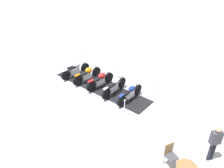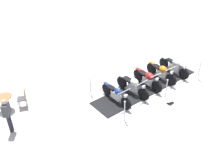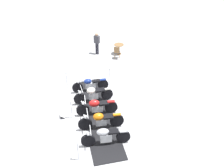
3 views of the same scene
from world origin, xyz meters
TOP-DOWN VIEW (x-y plane):
  - ground_plane at (0.00, 0.00)m, footprint 80.00×80.00m
  - display_platform at (0.00, 0.00)m, footprint 6.72×2.49m
  - motorcycle_navy at (-2.16, 0.32)m, footprint 0.79×2.10m
  - motorcycle_cream at (-1.08, 0.14)m, footprint 0.76×2.18m
  - motorcycle_maroon at (-0.01, -0.03)m, footprint 0.79×2.10m
  - motorcycle_copper at (1.07, -0.21)m, footprint 0.81×2.18m
  - motorcycle_chrome at (2.15, -0.38)m, footprint 0.80×2.18m
  - stanchion_left_front at (-2.55, 1.73)m, footprint 0.31×0.31m
  - stanchion_right_front at (-2.96, -0.84)m, footprint 0.32×0.32m
  - stanchion_right_rear at (2.55, -1.73)m, footprint 0.31×0.31m
  - stanchion_right_mid at (-0.21, -1.28)m, footprint 0.28×0.28m
  - info_placard at (-0.46, -1.72)m, footprint 0.39×0.27m
  - cafe_table at (-6.04, 3.85)m, footprint 0.72×0.72m
  - cafe_chair_near_table at (-5.35, 3.40)m, footprint 0.55×0.55m
  - bystander_person at (-6.65, 2.36)m, footprint 0.44×0.43m

SIDE VIEW (x-z plane):
  - ground_plane at x=0.00m, z-range 0.00..0.00m
  - display_platform at x=0.00m, z-range 0.00..0.04m
  - info_placard at x=-0.46m, z-range -0.04..0.16m
  - stanchion_left_front at x=-2.55m, z-range -0.17..0.85m
  - stanchion_right_front at x=-2.96m, z-range -0.19..0.92m
  - stanchion_right_rear at x=2.55m, z-range -0.17..0.94m
  - stanchion_right_mid at x=-0.21m, z-range -0.15..0.95m
  - motorcycle_navy at x=-2.16m, z-range 0.01..0.93m
  - motorcycle_chrome at x=2.15m, z-range 0.04..0.98m
  - motorcycle_maroon at x=-0.01m, z-range 0.02..1.00m
  - motorcycle_copper at x=1.07m, z-range 0.04..1.03m
  - motorcycle_cream at x=-1.08m, z-range 0.06..1.03m
  - cafe_chair_near_table at x=-5.35m, z-range 0.07..1.06m
  - cafe_table at x=-6.04m, z-range 0.19..0.95m
  - bystander_person at x=-6.65m, z-range 0.16..1.82m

